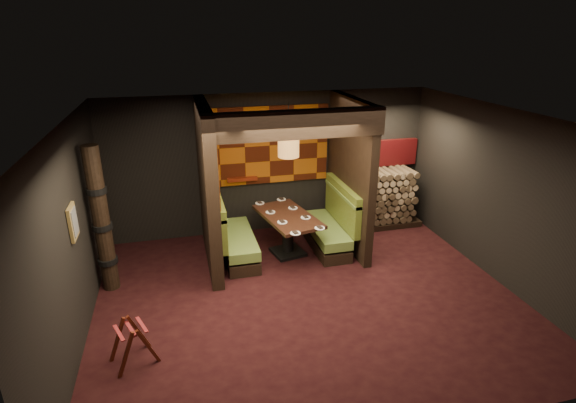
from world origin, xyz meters
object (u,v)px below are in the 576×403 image
at_px(booth_bench_right, 330,227).
at_px(firewood_stack, 380,198).
at_px(luggage_rack, 132,341).
at_px(booth_bench_left, 233,237).
at_px(totem_column, 101,221).
at_px(pendant_lamp, 288,144).
at_px(dining_table, 288,227).

bearing_deg(booth_bench_right, firewood_stack, 27.35).
bearing_deg(luggage_rack, booth_bench_left, 57.03).
bearing_deg(totem_column, pendant_lamp, 7.08).
height_order(dining_table, luggage_rack, dining_table).
bearing_deg(totem_column, booth_bench_left, 14.75).
xyz_separation_m(pendant_lamp, luggage_rack, (-2.63, -2.32, -1.83)).
distance_m(luggage_rack, firewood_stack, 5.82).
distance_m(dining_table, totem_column, 3.20).
bearing_deg(booth_bench_right, luggage_rack, -144.68).
distance_m(totem_column, firewood_stack, 5.51).
relative_size(luggage_rack, firewood_stack, 0.39).
bearing_deg(booth_bench_right, totem_column, -172.14).
bearing_deg(dining_table, booth_bench_left, 173.60).
xyz_separation_m(booth_bench_right, luggage_rack, (-3.50, -2.48, -0.10)).
bearing_deg(totem_column, firewood_stack, 13.19).
relative_size(booth_bench_right, luggage_rack, 2.39).
xyz_separation_m(pendant_lamp, totem_column, (-3.11, -0.39, -0.95)).
relative_size(luggage_rack, totem_column, 0.28).
distance_m(pendant_lamp, totem_column, 3.27).
xyz_separation_m(pendant_lamp, firewood_stack, (2.23, 0.86, -1.52)).
distance_m(pendant_lamp, luggage_rack, 3.95).
distance_m(booth_bench_left, dining_table, 1.04).
xyz_separation_m(totem_column, firewood_stack, (5.33, 1.25, -0.57)).
distance_m(booth_bench_right, firewood_stack, 1.54).
relative_size(pendant_lamp, luggage_rack, 1.41).
relative_size(totem_column, firewood_stack, 1.39).
bearing_deg(firewood_stack, dining_table, -159.94).
relative_size(booth_bench_left, firewood_stack, 0.92).
distance_m(booth_bench_left, pendant_lamp, 2.02).
relative_size(booth_bench_right, pendant_lamp, 1.70).
distance_m(booth_bench_left, firewood_stack, 3.33).
relative_size(pendant_lamp, totem_column, 0.39).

